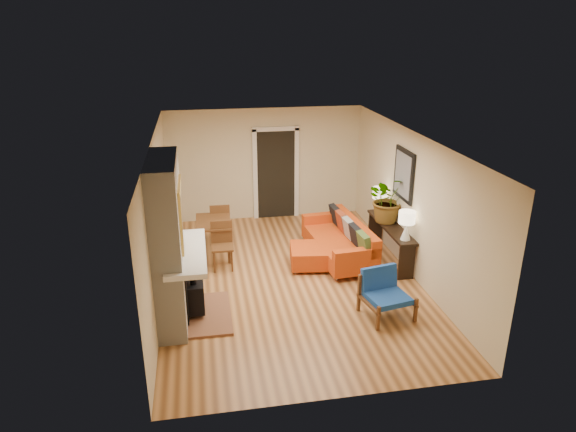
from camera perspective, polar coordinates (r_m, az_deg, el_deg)
name	(u,v)px	position (r m, az deg, el deg)	size (l,w,h in m)	color
room_shell	(295,173)	(11.52, 0.83, 4.84)	(6.50, 6.50, 6.50)	tan
fireplace	(171,246)	(7.91, -12.87, -3.32)	(1.09, 1.68, 2.60)	white
sofa	(342,241)	(10.19, 6.03, -2.73)	(1.06, 2.15, 0.82)	silver
ottoman	(311,255)	(9.82, 2.59, -4.39)	(0.87, 0.87, 0.39)	silver
blue_chair	(384,291)	(8.37, 10.64, -8.15)	(0.83, 0.82, 0.75)	brown
dining_table	(217,228)	(10.24, -7.88, -1.28)	(0.71, 1.67, 0.90)	brown
console_table	(391,232)	(10.15, 11.33, -1.79)	(0.34, 1.85, 0.72)	black
lamp_near	(407,222)	(9.37, 13.05, -0.66)	(0.30, 0.30, 0.54)	white
lamp_far	(380,197)	(10.60, 10.16, 2.08)	(0.30, 0.30, 0.54)	white
houseplant	(388,199)	(10.12, 11.08, 1.89)	(0.84, 0.73, 0.94)	#1E5919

